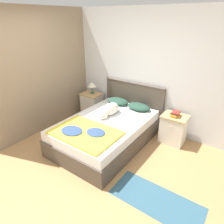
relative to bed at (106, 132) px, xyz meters
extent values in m
plane|color=tan|center=(0.08, -0.99, -0.26)|extent=(16.00, 16.00, 0.00)
cube|color=silver|center=(0.08, 1.14, 1.02)|extent=(9.00, 0.06, 2.55)
cube|color=gray|center=(-1.52, 0.06, 1.02)|extent=(0.06, 3.10, 2.55)
cube|color=#4C4238|center=(0.00, 0.00, -0.09)|extent=(1.40, 2.08, 0.34)
cube|color=white|center=(0.00, 0.00, 0.17)|extent=(1.34, 2.02, 0.18)
cube|color=#4C4238|center=(0.00, 1.06, 0.24)|extent=(1.48, 0.04, 1.00)
cylinder|color=#4C4238|center=(0.00, 1.06, 0.74)|extent=(1.48, 0.06, 0.06)
cube|color=silver|center=(-1.08, 0.83, 0.03)|extent=(0.47, 0.38, 0.57)
cube|color=tan|center=(-1.08, 0.83, 0.32)|extent=(0.49, 0.40, 0.03)
sphere|color=tan|center=(-1.08, 0.63, 0.19)|extent=(0.02, 0.02, 0.02)
cube|color=silver|center=(1.08, 0.83, 0.03)|extent=(0.47, 0.38, 0.57)
cube|color=tan|center=(1.08, 0.83, 0.32)|extent=(0.49, 0.40, 0.03)
sphere|color=tan|center=(1.08, 0.63, 0.19)|extent=(0.02, 0.02, 0.02)
ellipsoid|color=#284C3D|center=(-0.27, 0.82, 0.33)|extent=(0.52, 0.34, 0.13)
ellipsoid|color=#284C3D|center=(0.27, 0.82, 0.33)|extent=(0.52, 0.34, 0.13)
cube|color=yellow|center=(0.00, -0.59, 0.28)|extent=(1.15, 0.80, 0.04)
ellipsoid|color=#334C7F|center=(-0.20, -0.71, 0.31)|extent=(0.40, 0.32, 0.03)
ellipsoid|color=#334C7F|center=(0.17, -0.51, 0.31)|extent=(0.34, 0.28, 0.03)
ellipsoid|color=silver|center=(-0.08, 0.29, 0.38)|extent=(0.23, 0.43, 0.24)
sphere|color=silver|center=(-0.08, 0.03, 0.35)|extent=(0.17, 0.17, 0.17)
ellipsoid|color=silver|center=(-0.08, -0.04, 0.33)|extent=(0.08, 0.09, 0.07)
cone|color=silver|center=(-0.13, 0.05, 0.41)|extent=(0.05, 0.05, 0.06)
cone|color=silver|center=(-0.03, 0.05, 0.41)|extent=(0.05, 0.05, 0.06)
ellipsoid|color=silver|center=(-0.05, 0.47, 0.32)|extent=(0.13, 0.19, 0.09)
cube|color=orange|center=(1.08, 0.82, 0.35)|extent=(0.16, 0.18, 0.02)
cube|color=gold|center=(1.07, 0.81, 0.38)|extent=(0.13, 0.20, 0.03)
cube|color=#232328|center=(1.07, 0.82, 0.40)|extent=(0.15, 0.19, 0.02)
cube|color=#AD2D28|center=(1.08, 0.82, 0.42)|extent=(0.15, 0.19, 0.02)
cylinder|color=#336B4C|center=(-1.08, 0.86, 0.35)|extent=(0.11, 0.11, 0.02)
cylinder|color=#336B4C|center=(-1.08, 0.86, 0.44)|extent=(0.02, 0.02, 0.16)
cone|color=beige|center=(-1.08, 0.86, 0.58)|extent=(0.21, 0.21, 0.12)
cube|color=#335B70|center=(1.44, -0.73, -0.25)|extent=(1.28, 0.56, 0.00)
camera|label=1|loc=(2.09, -2.73, 2.09)|focal=32.00mm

